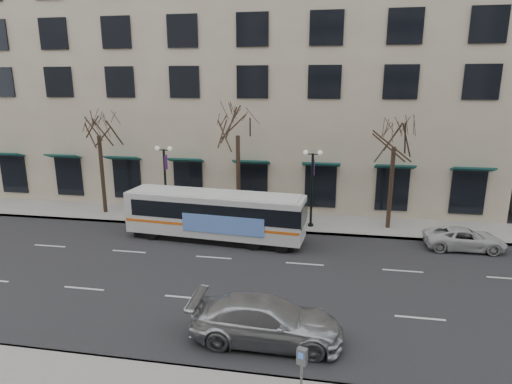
% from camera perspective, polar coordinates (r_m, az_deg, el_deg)
% --- Properties ---
extents(ground, '(160.00, 160.00, 0.00)m').
position_cam_1_polar(ground, '(21.92, -7.29, -10.98)').
color(ground, black).
rests_on(ground, ground).
extents(sidewalk_far, '(80.00, 4.00, 0.15)m').
position_cam_1_polar(sidewalk_far, '(29.39, 7.35, -4.15)').
color(sidewalk_far, gray).
rests_on(sidewalk_far, ground).
extents(building_hotel, '(40.00, 20.00, 24.00)m').
position_cam_1_polar(building_hotel, '(40.78, -1.57, 18.08)').
color(building_hotel, tan).
rests_on(building_hotel, ground).
extents(tree_far_left, '(3.60, 3.60, 8.34)m').
position_cam_1_polar(tree_far_left, '(32.13, -20.37, 8.75)').
color(tree_far_left, black).
rests_on(tree_far_left, ground).
extents(tree_far_mid, '(3.60, 3.60, 8.55)m').
position_cam_1_polar(tree_far_mid, '(28.45, -2.46, 9.43)').
color(tree_far_mid, black).
rests_on(tree_far_mid, ground).
extents(tree_far_right, '(3.60, 3.60, 8.06)m').
position_cam_1_polar(tree_far_right, '(28.10, 18.08, 7.69)').
color(tree_far_right, black).
rests_on(tree_far_right, ground).
extents(lamp_post_left, '(1.22, 0.45, 5.21)m').
position_cam_1_polar(lamp_post_left, '(29.95, -12.00, 1.70)').
color(lamp_post_left, black).
rests_on(lamp_post_left, ground).
extents(lamp_post_right, '(1.22, 0.45, 5.21)m').
position_cam_1_polar(lamp_post_right, '(27.84, 7.48, 0.94)').
color(lamp_post_right, black).
rests_on(lamp_post_right, ground).
extents(city_bus, '(11.06, 3.31, 2.95)m').
position_cam_1_polar(city_bus, '(26.02, -5.35, -2.99)').
color(city_bus, silver).
rests_on(city_bus, ground).
extents(silver_car, '(5.69, 2.36, 1.64)m').
position_cam_1_polar(silver_car, '(16.49, 1.38, -16.73)').
color(silver_car, '#B3B5BB').
rests_on(silver_car, ground).
extents(white_pickup, '(4.49, 2.16, 1.24)m').
position_cam_1_polar(white_pickup, '(27.57, 26.04, -5.61)').
color(white_pickup, beige).
rests_on(white_pickup, ground).
extents(pay_station, '(0.35, 0.29, 1.40)m').
position_cam_1_polar(pay_station, '(14.03, 6.15, -21.34)').
color(pay_station, slate).
rests_on(pay_station, sidewalk_near).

